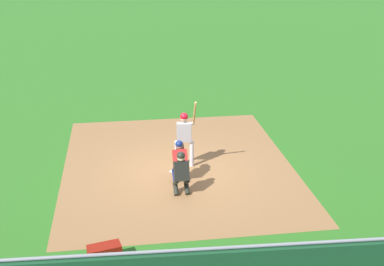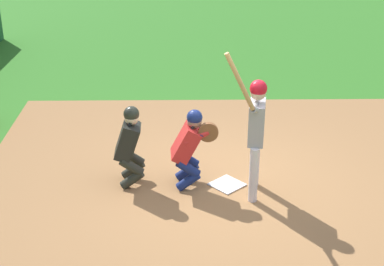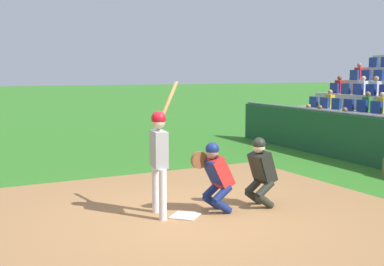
{
  "view_description": "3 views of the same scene",
  "coord_description": "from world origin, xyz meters",
  "views": [
    {
      "loc": [
        -1.03,
        -14.64,
        6.99
      ],
      "look_at": [
        0.41,
        -0.13,
        1.33
      ],
      "focal_mm": 48.18,
      "sensor_mm": 36.0,
      "label": 1
    },
    {
      "loc": [
        7.93,
        -0.31,
        4.56
      ],
      "look_at": [
        -0.19,
        -0.55,
        0.8
      ],
      "focal_mm": 54.77,
      "sensor_mm": 36.0,
      "label": 2
    },
    {
      "loc": [
        -7.4,
        3.34,
        2.47
      ],
      "look_at": [
        0.5,
        -0.36,
        1.37
      ],
      "focal_mm": 45.68,
      "sensor_mm": 36.0,
      "label": 3
    }
  ],
  "objects": [
    {
      "name": "ground_plane",
      "position": [
        0.0,
        0.0,
        0.0
      ],
      "size": [
        160.0,
        160.0,
        0.0
      ],
      "primitive_type": "plane",
      "color": "#307322"
    },
    {
      "name": "infield_dirt_patch",
      "position": [
        0.0,
        0.5,
        0.0
      ],
      "size": [
        7.64,
        9.21,
        0.01
      ],
      "primitive_type": "cube",
      "rotation": [
        0.0,
        0.0,
        0.04
      ],
      "color": "#9D6E42",
      "rests_on": "ground_plane"
    },
    {
      "name": "catcher_crouching",
      "position": [
        0.0,
        -0.58,
        0.71
      ],
      "size": [
        0.49,
        0.74,
        1.27
      ],
      "color": "navy",
      "rests_on": "ground_plane"
    },
    {
      "name": "batter_at_plate",
      "position": [
        0.22,
        0.38,
        1.14
      ],
      "size": [
        0.65,
        0.64,
        2.31
      ],
      "color": "silver",
      "rests_on": "ground_plane"
    },
    {
      "name": "home_plate_umpire",
      "position": [
        -0.03,
        -1.49,
        0.71
      ],
      "size": [
        0.49,
        0.49,
        1.31
      ],
      "color": "#262920",
      "rests_on": "ground_plane"
    },
    {
      "name": "home_plate_marker",
      "position": [
        0.0,
        0.0,
        0.02
      ],
      "size": [
        0.62,
        0.62,
        0.02
      ],
      "primitive_type": "cube",
      "rotation": [
        0.0,
        0.0,
        0.79
      ],
      "color": "white",
      "rests_on": "infield_dirt_patch"
    }
  ]
}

